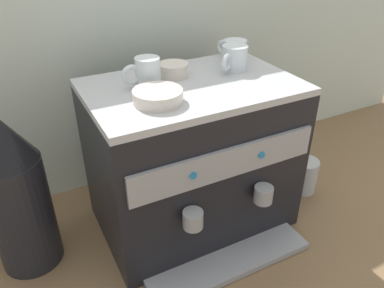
{
  "coord_description": "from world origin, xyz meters",
  "views": [
    {
      "loc": [
        -0.47,
        -0.91,
        0.91
      ],
      "look_at": [
        0.0,
        0.0,
        0.3
      ],
      "focal_mm": 35.53,
      "sensor_mm": 36.0,
      "label": 1
    }
  ],
  "objects": [
    {
      "name": "ground_plane",
      "position": [
        0.0,
        0.0,
        0.0
      ],
      "size": [
        4.0,
        4.0,
        0.0
      ],
      "primitive_type": "plane",
      "color": "brown"
    },
    {
      "name": "espresso_machine",
      "position": [
        0.0,
        -0.0,
        0.25
      ],
      "size": [
        0.61,
        0.51,
        0.5
      ],
      "color": "black",
      "rests_on": "ground_plane"
    },
    {
      "name": "coffee_grinder",
      "position": [
        -0.52,
        0.06,
        0.25
      ],
      "size": [
        0.18,
        0.18,
        0.5
      ],
      "color": "black",
      "rests_on": "ground_plane"
    },
    {
      "name": "ceramic_cup_2",
      "position": [
        0.22,
        0.13,
        0.53
      ],
      "size": [
        0.08,
        0.11,
        0.07
      ],
      "color": "silver",
      "rests_on": "espresso_machine"
    },
    {
      "name": "ceramic_bowl_1",
      "position": [
        -0.02,
        0.08,
        0.52
      ],
      "size": [
        0.09,
        0.09,
        0.04
      ],
      "color": "beige",
      "rests_on": "espresso_machine"
    },
    {
      "name": "milk_pitcher",
      "position": [
        0.45,
        -0.06,
        0.06
      ],
      "size": [
        0.1,
        0.1,
        0.13
      ],
      "primitive_type": "cylinder",
      "color": "#B7B7BC",
      "rests_on": "ground_plane"
    },
    {
      "name": "ceramic_bowl_0",
      "position": [
        -0.14,
        -0.07,
        0.51
      ],
      "size": [
        0.13,
        0.13,
        0.03
      ],
      "color": "beige",
      "rests_on": "espresso_machine"
    },
    {
      "name": "ceramic_cup_1",
      "position": [
        0.17,
        0.04,
        0.54
      ],
      "size": [
        0.11,
        0.09,
        0.07
      ],
      "color": "silver",
      "rests_on": "espresso_machine"
    },
    {
      "name": "ceramic_cup_0",
      "position": [
        -0.12,
        0.04,
        0.54
      ],
      "size": [
        0.11,
        0.07,
        0.08
      ],
      "color": "silver",
      "rests_on": "espresso_machine"
    },
    {
      "name": "tiled_backsplash_wall",
      "position": [
        0.0,
        0.37,
        0.48
      ],
      "size": [
        2.8,
        0.03,
        0.97
      ],
      "primitive_type": "cube",
      "color": "silver",
      "rests_on": "ground_plane"
    }
  ]
}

